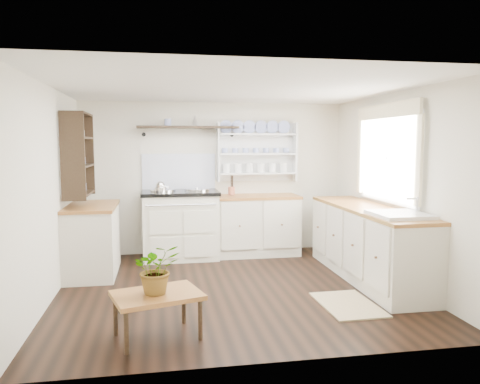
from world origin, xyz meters
name	(u,v)px	position (x,y,z in m)	size (l,w,h in m)	color
floor	(234,288)	(0.00, 0.00, 0.00)	(4.00, 3.80, 0.01)	black
wall_back	(214,178)	(0.00, 1.90, 1.15)	(4.00, 0.02, 2.30)	silver
wall_right	(396,187)	(2.00, 0.00, 1.15)	(0.02, 3.80, 2.30)	silver
wall_left	(50,193)	(-2.00, 0.00, 1.15)	(0.02, 3.80, 2.30)	silver
ceiling	(234,88)	(0.00, 0.00, 2.30)	(4.00, 3.80, 0.01)	white
window	(387,153)	(1.95, 0.15, 1.56)	(0.08, 1.55, 1.22)	white
aga_cooker	(180,224)	(-0.54, 1.57, 0.50)	(1.11, 0.77, 1.02)	silver
back_cabinets	(256,224)	(0.60, 1.60, 0.46)	(1.27, 0.63, 0.90)	beige
right_cabinets	(368,242)	(1.70, 0.10, 0.46)	(0.62, 2.43, 0.90)	beige
belfast_sink	(399,226)	(1.70, -0.65, 0.80)	(0.55, 0.60, 0.45)	white
left_cabinets	(93,239)	(-1.70, 0.90, 0.46)	(0.62, 1.13, 0.90)	beige
plate_rack	(256,151)	(0.65, 1.86, 1.56)	(1.20, 0.22, 0.90)	white
high_shelf	(188,128)	(-0.40, 1.78, 1.91)	(1.50, 0.29, 0.16)	black
left_shelving	(78,154)	(-1.84, 0.90, 1.55)	(0.28, 0.80, 1.05)	black
kettle	(161,189)	(-0.82, 1.45, 1.03)	(0.17, 0.17, 0.21)	silver
utensil_crock	(231,191)	(0.23, 1.68, 0.97)	(0.10, 0.10, 0.12)	#AA593E
center_table	(157,298)	(-0.88, -1.27, 0.35)	(0.85, 0.71, 0.40)	brown
potted_plant	(156,269)	(-0.88, -1.27, 0.61)	(0.39, 0.34, 0.43)	#3F7233
floor_rug	(348,305)	(1.07, -0.79, 0.01)	(0.55, 0.85, 0.02)	#9E865C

